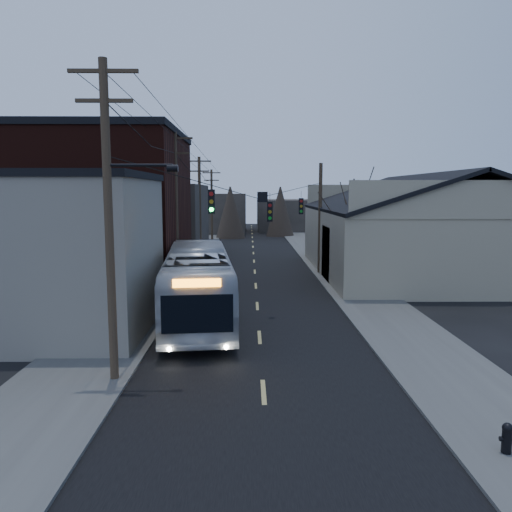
# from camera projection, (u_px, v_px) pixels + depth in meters

# --- Properties ---
(ground) EXTENTS (160.00, 160.00, 0.00)m
(ground) POSITION_uv_depth(u_px,v_px,m) (266.00, 421.00, 13.93)
(ground) COLOR black
(ground) RESTS_ON ground
(road_surface) EXTENTS (9.00, 110.00, 0.02)m
(road_surface) POSITION_uv_depth(u_px,v_px,m) (254.00, 264.00, 43.68)
(road_surface) COLOR black
(road_surface) RESTS_ON ground
(sidewalk_left) EXTENTS (4.00, 110.00, 0.12)m
(sidewalk_left) POSITION_uv_depth(u_px,v_px,m) (180.00, 264.00, 43.58)
(sidewalk_left) COLOR #474744
(sidewalk_left) RESTS_ON ground
(sidewalk_right) EXTENTS (4.00, 110.00, 0.12)m
(sidewalk_right) POSITION_uv_depth(u_px,v_px,m) (328.00, 264.00, 43.76)
(sidewalk_right) COLOR #474744
(sidewalk_right) RESTS_ON ground
(building_clapboard) EXTENTS (8.00, 8.00, 7.00)m
(building_clapboard) POSITION_uv_depth(u_px,v_px,m) (58.00, 256.00, 22.28)
(building_clapboard) COLOR gray
(building_clapboard) RESTS_ON ground
(building_brick) EXTENTS (10.00, 12.00, 10.00)m
(building_brick) POSITION_uv_depth(u_px,v_px,m) (105.00, 212.00, 32.98)
(building_brick) COLOR black
(building_brick) RESTS_ON ground
(building_left_far) EXTENTS (9.00, 14.00, 7.00)m
(building_left_far) POSITION_uv_depth(u_px,v_px,m) (157.00, 221.00, 49.05)
(building_left_far) COLOR #34302A
(building_left_far) RESTS_ON ground
(warehouse) EXTENTS (16.16, 20.60, 7.73)m
(warehouse) POSITION_uv_depth(u_px,v_px,m) (423.00, 239.00, 38.56)
(warehouse) COLOR gray
(warehouse) RESTS_ON ground
(building_far_left) EXTENTS (10.00, 12.00, 6.00)m
(building_far_left) POSITION_uv_depth(u_px,v_px,m) (214.00, 213.00, 77.92)
(building_far_left) COLOR #34302A
(building_far_left) RESTS_ON ground
(building_far_right) EXTENTS (12.00, 14.00, 5.00)m
(building_far_right) POSITION_uv_depth(u_px,v_px,m) (294.00, 215.00, 83.12)
(building_far_right) COLOR #34302A
(building_far_right) RESTS_ON ground
(bare_tree) EXTENTS (0.40, 0.40, 7.20)m
(bare_tree) POSITION_uv_depth(u_px,v_px,m) (353.00, 233.00, 33.39)
(bare_tree) COLOR black
(bare_tree) RESTS_ON ground
(utility_lines) EXTENTS (11.24, 45.28, 10.50)m
(utility_lines) POSITION_uv_depth(u_px,v_px,m) (213.00, 210.00, 37.19)
(utility_lines) COLOR #382B1E
(utility_lines) RESTS_ON ground
(bus) EXTENTS (4.33, 13.34, 3.65)m
(bus) POSITION_uv_depth(u_px,v_px,m) (198.00, 283.00, 24.76)
(bus) COLOR #B2B7BF
(bus) RESTS_ON ground
(parked_car) EXTENTS (1.59, 4.08, 1.33)m
(parked_car) POSITION_uv_depth(u_px,v_px,m) (208.00, 252.00, 46.85)
(parked_car) COLOR #B4B8BD
(parked_car) RESTS_ON ground
(fire_hydrant) EXTENTS (0.35, 0.26, 0.75)m
(fire_hydrant) POSITION_uv_depth(u_px,v_px,m) (507.00, 437.00, 11.97)
(fire_hydrant) COLOR black
(fire_hydrant) RESTS_ON sidewalk_right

